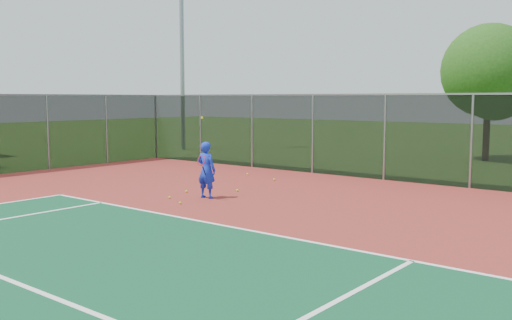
% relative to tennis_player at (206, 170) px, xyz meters
% --- Properties ---
extents(ground, '(120.00, 120.00, 0.00)m').
position_rel_tennis_player_xyz_m(ground, '(5.29, -5.38, -0.84)').
color(ground, '#325E1B').
rests_on(ground, ground).
extents(court_apron, '(30.00, 20.00, 0.02)m').
position_rel_tennis_player_xyz_m(court_apron, '(5.29, -3.38, -0.83)').
color(court_apron, maroon).
rests_on(court_apron, ground).
extents(fence_back, '(30.00, 0.06, 3.03)m').
position_rel_tennis_player_xyz_m(fence_back, '(5.29, 6.62, 0.73)').
color(fence_back, black).
rests_on(fence_back, court_apron).
extents(tennis_player, '(0.64, 0.64, 2.34)m').
position_rel_tennis_player_xyz_m(tennis_player, '(0.00, 0.00, 0.00)').
color(tennis_player, '#1732D8').
rests_on(tennis_player, court_apron).
extents(practice_ball_0, '(0.07, 0.07, 0.07)m').
position_rel_tennis_player_xyz_m(practice_ball_0, '(-2.26, 4.57, -0.78)').
color(practice_ball_0, '#DDEF1B').
rests_on(practice_ball_0, court_apron).
extents(practice_ball_1, '(0.07, 0.07, 0.07)m').
position_rel_tennis_player_xyz_m(practice_ball_1, '(0.10, -1.14, -0.78)').
color(practice_ball_1, '#DDEF1B').
rests_on(practice_ball_1, court_apron).
extents(practice_ball_4, '(0.07, 0.07, 0.07)m').
position_rel_tennis_player_xyz_m(practice_ball_4, '(-1.16, 0.32, -0.78)').
color(practice_ball_4, '#DDEF1B').
rests_on(practice_ball_4, court_apron).
extents(practice_ball_5, '(0.07, 0.07, 0.07)m').
position_rel_tennis_player_xyz_m(practice_ball_5, '(-0.78, -0.72, -0.78)').
color(practice_ball_5, '#DDEF1B').
rests_on(practice_ball_5, court_apron).
extents(practice_ball_7, '(0.07, 0.07, 0.07)m').
position_rel_tennis_player_xyz_m(practice_ball_7, '(-0.07, 1.44, -0.78)').
color(practice_ball_7, '#DDEF1B').
rests_on(practice_ball_7, court_apron).
extents(practice_ball_8, '(0.07, 0.07, 0.07)m').
position_rel_tennis_player_xyz_m(practice_ball_8, '(-0.61, 4.04, -0.78)').
color(practice_ball_8, '#DDEF1B').
rests_on(practice_ball_8, court_apron).
extents(floodlight_nw, '(0.90, 0.40, 13.51)m').
position_rel_tennis_player_xyz_m(floodlight_nw, '(-12.13, 10.74, 6.70)').
color(floodlight_nw, gray).
rests_on(floodlight_nw, ground).
extents(tree_back_left, '(4.28, 4.28, 6.28)m').
position_rel_tennis_player_xyz_m(tree_back_left, '(3.16, 15.38, 3.10)').
color(tree_back_left, '#331E12').
rests_on(tree_back_left, ground).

